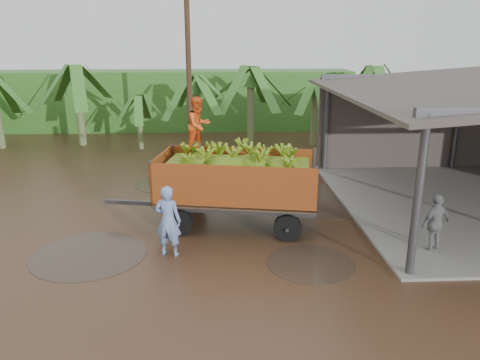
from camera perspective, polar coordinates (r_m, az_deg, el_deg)
The scene contains 7 objects.
ground at distance 14.82m, azimuth -5.26°, elevation -5.17°, with size 100.00×100.00×0.00m, color black.
hedge_north at distance 30.07m, azimuth -8.05°, elevation 9.64°, with size 22.00×3.00×3.60m, color #2D661E.
banana_trailer at distance 14.11m, azimuth -0.46°, elevation -0.01°, with size 6.71×3.11×3.90m.
man_blue at distance 12.44m, azimuth -8.76°, elevation -4.95°, with size 0.71×0.46×1.94m, color #6B89C3.
man_grey at distance 13.55m, azimuth 22.71°, elevation -4.90°, with size 0.97×0.40×1.66m, color gray.
utility_pole at distance 21.78m, azimuth -6.25°, elevation 12.75°, with size 1.20×0.24×7.88m.
banana_plants at distance 22.00m, azimuth -16.58°, elevation 6.82°, with size 25.44×21.10×4.40m.
Camera 1 is at (0.67, -13.71, 5.58)m, focal length 35.00 mm.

